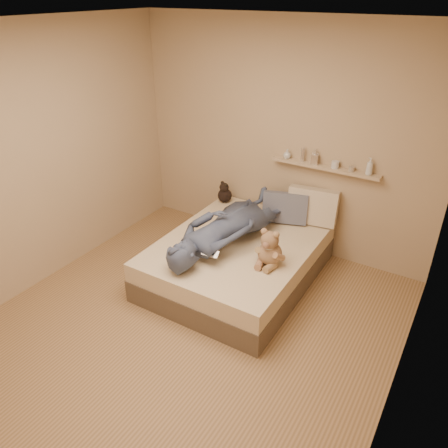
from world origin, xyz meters
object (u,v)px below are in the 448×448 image
Objects in this scene: game_console at (210,253)px; teddy_bear at (269,250)px; dark_plush at (225,193)px; pillow_grey at (285,208)px; pillow_cream at (313,206)px; person at (228,225)px; bed at (237,260)px; wall_shelf at (325,167)px.

game_console is 0.56m from teddy_bear.
pillow_grey is (0.85, -0.07, 0.05)m from dark_plush.
pillow_cream is 0.33× the size of person.
pillow_cream reaches higher than bed.
wall_shelf is at bearing 7.05° from dark_plush.
teddy_bear is at bearing -91.57° from pillow_cream.
bed is 0.64m from game_console.
game_console is at bearing 109.73° from person.
pillow_grey reaches higher than game_console.
teddy_bear reaches higher than bed.
person is (-0.31, -0.74, 0.03)m from pillow_grey.
game_console is 1.43m from dark_plush.
teddy_bear reaches higher than game_console.
person is at bearing 100.63° from game_console.
person is at bearing -123.51° from pillow_cream.
pillow_cream is at bearing -114.41° from person.
dark_plush is 0.54× the size of pillow_grey.
person is (-0.58, -0.88, -0.00)m from pillow_cream.
dark_plush is at bearing -172.95° from wall_shelf.
bed is at bearing -121.18° from wall_shelf.
bed is 11.00× the size of game_console.
pillow_grey is at bearing 105.17° from teddy_bear.
wall_shelf is at bearing 52.65° from pillow_cream.
teddy_bear is 0.93m from pillow_grey.
bed is 1.05m from pillow_cream.
pillow_grey is at bearing 72.42° from bed.
bed is at bearing -107.58° from pillow_grey.
dark_plush is 0.49× the size of pillow_cream.
dark_plush is at bearing 115.89° from game_console.
teddy_bear is 1.46m from dark_plush.
game_console is at bearing -111.14° from wall_shelf.
teddy_bear is at bearing -94.56° from wall_shelf.
teddy_bear is 1.04m from pillow_cream.
person reaches higher than bed.
person reaches higher than pillow_grey.
dark_plush is 0.85m from pillow_grey.
wall_shelf reaches higher than teddy_bear.
teddy_bear reaches higher than dark_plush.
pillow_cream is at bearing 88.43° from teddy_bear.
wall_shelf is at bearing 68.86° from game_console.
game_console is 1.44m from pillow_cream.
person is at bearing 164.31° from teddy_bear.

